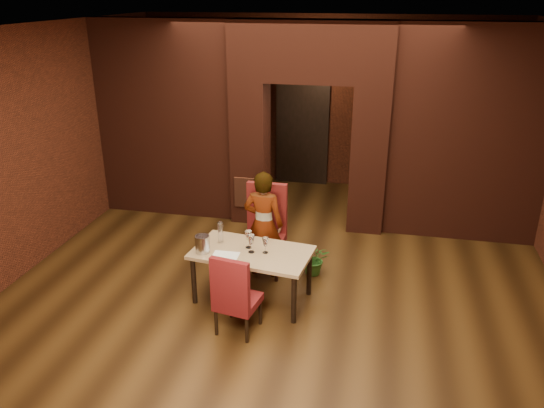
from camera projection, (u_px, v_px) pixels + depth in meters
The scene contains 24 objects.
floor at pixel (284, 281), 7.04m from camera, with size 8.00×8.00×0.00m, color #442A11.
ceiling at pixel (287, 28), 5.83m from camera, with size 7.00×8.00×0.04m, color silver.
wall_back at pixel (324, 103), 10.06m from camera, with size 7.00×0.04×3.20m, color maroon.
wall_front at pixel (145, 396), 2.81m from camera, with size 7.00×0.04×3.20m, color maroon.
wall_left at pixel (29, 150), 7.11m from camera, with size 0.04×8.00×3.20m, color maroon.
pillar_left at pixel (250, 152), 8.60m from camera, with size 0.55×0.55×2.30m, color maroon.
pillar_right at pixel (369, 159), 8.23m from camera, with size 0.55×0.55×2.30m, color maroon.
lintel at pixel (311, 51), 7.81m from camera, with size 2.45×0.55×0.90m, color maroon.
wing_wall_left at pixel (167, 120), 8.70m from camera, with size 2.27×0.35×3.20m, color maroon.
wing_wall_right at pixel (468, 136), 7.79m from camera, with size 2.27×0.35×3.20m, color maroon.
vent_panel at pixel (247, 193), 8.56m from camera, with size 0.40×0.03×0.50m, color #9B4B2D.
rear_door at pixel (302, 131), 10.29m from camera, with size 0.90×0.08×2.10m, color black.
rear_door_frame at pixel (302, 131), 10.25m from camera, with size 1.02×0.04×2.22m, color black.
dining_table at pixel (252, 275), 6.53m from camera, with size 1.42×0.80×0.66m, color tan.
chair_far at pixel (263, 231), 7.08m from camera, with size 0.55×0.55×1.20m, color maroon.
chair_near at pixel (238, 292), 5.87m from camera, with size 0.45×0.45×0.98m, color maroon.
person_seated at pixel (263, 224), 6.97m from camera, with size 0.53×0.35×1.46m, color white.
wine_glass_a at pixel (248, 239), 6.45m from camera, with size 0.09×0.09×0.22m, color white, non-canonical shape.
wine_glass_b at pixel (251, 244), 6.33m from camera, with size 0.09×0.09×0.23m, color white, non-canonical shape.
wine_glass_c at pixel (265, 245), 6.33m from camera, with size 0.08×0.08×0.20m, color silver, non-canonical shape.
tasting_sheet at pixel (225, 256), 6.29m from camera, with size 0.31×0.23×0.00m, color white.
wine_bucket at pixel (202, 244), 6.34m from camera, with size 0.18×0.18×0.22m, color #ABABB2.
water_bottle at pixel (221, 232), 6.57m from camera, with size 0.07×0.07×0.28m, color white.
potted_plant at pixel (314, 259), 7.15m from camera, with size 0.41×0.36×0.46m, color #2F6A24.
Camera 1 is at (1.12, -6.03, 3.60)m, focal length 35.00 mm.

